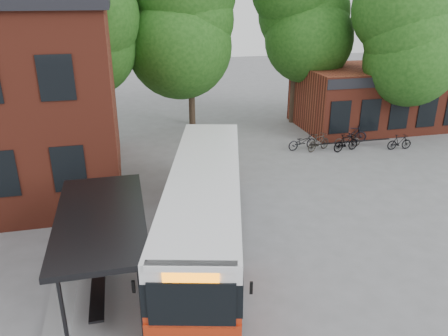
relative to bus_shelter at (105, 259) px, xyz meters
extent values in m
plane|color=slate|center=(4.50, 1.00, -1.45)|extent=(100.00, 100.00, 0.00)
imported|color=black|center=(10.88, 11.32, -0.97)|extent=(1.90, 0.91, 0.96)
imported|color=#2E2B26|center=(11.72, 10.92, -0.93)|extent=(1.78, 1.12, 1.04)
imported|color=black|center=(13.22, 10.46, -0.93)|extent=(1.80, 0.86, 1.04)
imported|color=#2D2722|center=(13.69, 11.16, -1.03)|extent=(1.64, 0.73, 0.83)
imported|color=black|center=(14.39, 11.96, -0.91)|extent=(1.85, 1.08, 1.07)
imported|color=black|center=(16.41, 10.01, -1.00)|extent=(1.52, 0.49, 0.91)
camera|label=1|loc=(0.87, -11.14, 7.08)|focal=35.00mm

